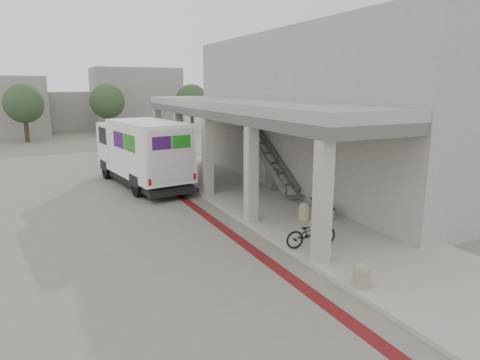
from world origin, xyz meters
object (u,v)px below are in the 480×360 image
fedex_truck (142,151)px  bench (322,206)px  utility_cabinet (272,179)px  bicycle_black (311,233)px

fedex_truck → bench: fedex_truck is taller
bench → fedex_truck: bearing=136.9°
bench → utility_cabinet: bearing=102.2°
fedex_truck → bench: size_ratio=4.26×
fedex_truck → bench: bearing=-67.4°
fedex_truck → bench: (4.63, -7.84, -1.24)m
fedex_truck → utility_cabinet: fedex_truck is taller
bench → bicycle_black: bearing=-115.4°
bench → utility_cabinet: 4.14m
utility_cabinet → bicycle_black: bearing=-111.3°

